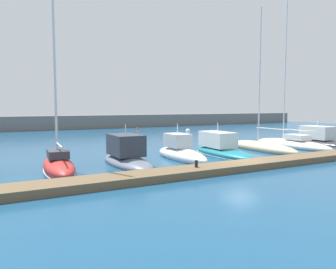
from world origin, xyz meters
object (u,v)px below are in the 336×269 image
(sailboat_red_second, at_px, (58,163))
(motorboat_white_fourth, at_px, (181,152))
(mooring_buoy_red, at_px, (138,129))
(motorboat_slate_third, at_px, (126,156))
(motorboat_charcoal_eighth, at_px, (320,140))
(mooring_buoy_white, at_px, (188,131))
(dock_bollard, at_px, (196,164))
(sailboat_sand_sixth, at_px, (261,147))
(sailboat_ivory_seventh, at_px, (292,143))
(motorboat_teal_fifth, at_px, (221,148))

(sailboat_red_second, relative_size, motorboat_white_fourth, 2.25)
(mooring_buoy_red, bearing_deg, motorboat_slate_third, -114.88)
(motorboat_charcoal_eighth, bearing_deg, mooring_buoy_red, 14.69)
(motorboat_slate_third, xyz_separation_m, mooring_buoy_white, (21.29, 25.06, -0.59))
(mooring_buoy_white, distance_m, dock_bollard, 35.93)
(mooring_buoy_white, bearing_deg, sailboat_red_second, -135.91)
(motorboat_slate_third, bearing_deg, motorboat_white_fourth, -87.01)
(sailboat_sand_sixth, xyz_separation_m, dock_bollard, (-11.83, -6.32, 0.33))
(sailboat_red_second, distance_m, motorboat_white_fourth, 9.62)
(motorboat_white_fourth, xyz_separation_m, sailboat_ivory_seventh, (14.13, 0.92, -0.12))
(sailboat_sand_sixth, bearing_deg, motorboat_slate_third, 95.20)
(motorboat_charcoal_eighth, bearing_deg, sailboat_red_second, 93.82)
(motorboat_slate_third, relative_size, mooring_buoy_white, 8.69)
(sailboat_sand_sixth, relative_size, mooring_buoy_red, 22.63)
(motorboat_teal_fifth, bearing_deg, mooring_buoy_white, -22.47)
(sailboat_red_second, distance_m, motorboat_charcoal_eighth, 28.37)
(motorboat_slate_third, xyz_separation_m, motorboat_charcoal_eighth, (23.48, 1.09, -0.13))
(sailboat_ivory_seventh, height_order, mooring_buoy_red, sailboat_ivory_seventh)
(sailboat_red_second, relative_size, dock_bollard, 35.71)
(sailboat_red_second, distance_m, dock_bollard, 9.00)
(sailboat_sand_sixth, distance_m, motorboat_charcoal_eighth, 9.21)
(sailboat_ivory_seventh, height_order, dock_bollard, sailboat_ivory_seventh)
(sailboat_red_second, height_order, motorboat_charcoal_eighth, sailboat_red_second)
(mooring_buoy_white, bearing_deg, mooring_buoy_red, 123.58)
(sailboat_red_second, height_order, dock_bollard, sailboat_red_second)
(motorboat_slate_third, height_order, motorboat_white_fourth, motorboat_slate_third)
(sailboat_sand_sixth, bearing_deg, sailboat_red_second, 95.21)
(dock_bollard, bearing_deg, mooring_buoy_red, 71.43)
(motorboat_slate_third, distance_m, motorboat_charcoal_eighth, 23.50)
(dock_bollard, bearing_deg, sailboat_red_second, 144.32)
(motorboat_white_fourth, relative_size, sailboat_sand_sixth, 0.50)
(dock_bollard, bearing_deg, motorboat_teal_fifth, 42.05)
(dock_bollard, bearing_deg, sailboat_ivory_seventh, 21.96)
(motorboat_charcoal_eighth, xyz_separation_m, dock_bollard, (-21.04, -6.61, 0.21))
(motorboat_slate_third, xyz_separation_m, sailboat_sand_sixth, (14.27, 0.79, -0.25))
(sailboat_ivory_seventh, xyz_separation_m, dock_bollard, (-16.44, -6.63, 0.27))
(mooring_buoy_red, bearing_deg, dock_bollard, -108.57)
(motorboat_slate_third, relative_size, motorboat_white_fourth, 1.05)
(motorboat_slate_third, xyz_separation_m, mooring_buoy_red, (15.60, 33.63, -0.59))
(sailboat_sand_sixth, distance_m, mooring_buoy_white, 25.27)
(mooring_buoy_white, bearing_deg, sailboat_sand_sixth, -106.12)
(sailboat_red_second, height_order, sailboat_sand_sixth, sailboat_red_second)
(motorboat_teal_fifth, xyz_separation_m, motorboat_charcoal_eighth, (14.40, 0.62, -0.11))
(sailboat_red_second, bearing_deg, motorboat_slate_third, -82.36)
(motorboat_slate_third, distance_m, sailboat_sand_sixth, 14.30)
(motorboat_white_fourth, xyz_separation_m, motorboat_teal_fifth, (4.33, 0.28, 0.05))
(sailboat_ivory_seventh, height_order, mooring_buoy_white, sailboat_ivory_seventh)
(sailboat_sand_sixth, xyz_separation_m, mooring_buoy_red, (1.33, 32.84, -0.34))
(motorboat_slate_third, distance_m, motorboat_white_fourth, 4.75)
(sailboat_sand_sixth, height_order, dock_bollard, sailboat_sand_sixth)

